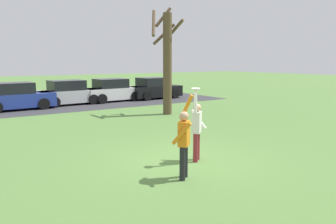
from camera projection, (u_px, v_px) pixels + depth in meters
ground_plane at (183, 160)px, 9.55m from camera, size 120.00×120.00×0.00m
person_catcher at (197, 127)px, 9.32m from camera, size 0.56×0.55×2.08m
person_defender at (184, 139)px, 7.89m from camera, size 0.65×0.65×2.05m
frisbee_disc at (196, 88)px, 8.93m from camera, size 0.24×0.24×0.02m
parked_car_blue at (16, 97)px, 19.27m from camera, size 4.19×2.21×1.59m
parked_car_silver at (69, 93)px, 21.56m from camera, size 4.19×2.21×1.59m
parked_car_white at (112, 91)px, 23.35m from camera, size 4.19×2.21×1.59m
parked_car_black at (154, 89)px, 25.04m from camera, size 4.19×2.21×1.59m
parking_strip at (68, 105)px, 21.41m from camera, size 22.17×6.40×0.01m
bare_tree_tall at (167, 60)px, 17.34m from camera, size 1.89×1.54×5.64m
field_cone_orange at (182, 138)px, 11.54m from camera, size 0.26×0.26×0.32m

